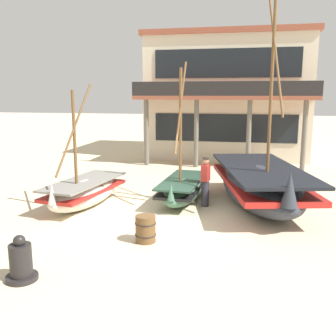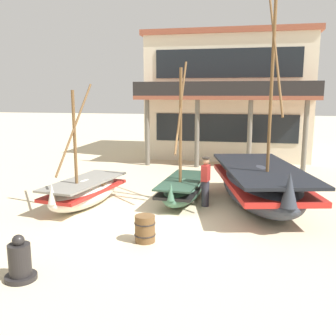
{
  "view_description": "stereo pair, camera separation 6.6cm",
  "coord_description": "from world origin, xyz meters",
  "px_view_note": "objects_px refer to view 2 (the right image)",
  "views": [
    {
      "loc": [
        2.47,
        -10.9,
        3.75
      ],
      "look_at": [
        0.0,
        1.0,
        1.4
      ],
      "focal_mm": 40.97,
      "sensor_mm": 36.0,
      "label": 1
    },
    {
      "loc": [
        2.53,
        -10.88,
        3.75
      ],
      "look_at": [
        0.0,
        1.0,
        1.4
      ],
      "focal_mm": 40.97,
      "sensor_mm": 36.0,
      "label": 2
    }
  ],
  "objects_px": {
    "fishing_boat_near_left": "(85,192)",
    "fisherman_by_hull": "(206,182)",
    "harbor_building_main": "(229,96)",
    "fishing_boat_centre_large": "(261,185)",
    "wooden_barrel": "(145,229)",
    "fishing_boat_far_right": "(183,189)",
    "capstan_winch": "(20,262)"
  },
  "relations": [
    {
      "from": "fishing_boat_far_right",
      "to": "capstan_winch",
      "type": "height_order",
      "value": "fishing_boat_far_right"
    },
    {
      "from": "fishing_boat_centre_large",
      "to": "wooden_barrel",
      "type": "xyz_separation_m",
      "value": [
        -2.97,
        -3.91,
        -0.4
      ]
    },
    {
      "from": "wooden_barrel",
      "to": "harbor_building_main",
      "type": "height_order",
      "value": "harbor_building_main"
    },
    {
      "from": "fishing_boat_near_left",
      "to": "fishing_boat_far_right",
      "type": "relative_size",
      "value": 0.85
    },
    {
      "from": "wooden_barrel",
      "to": "capstan_winch",
      "type": "bearing_deg",
      "value": -127.69
    },
    {
      "from": "fishing_boat_centre_large",
      "to": "harbor_building_main",
      "type": "relative_size",
      "value": 0.8
    },
    {
      "from": "fishing_boat_centre_large",
      "to": "capstan_winch",
      "type": "bearing_deg",
      "value": -127.41
    },
    {
      "from": "fishing_boat_near_left",
      "to": "capstan_winch",
      "type": "relative_size",
      "value": 4.22
    },
    {
      "from": "fishing_boat_near_left",
      "to": "wooden_barrel",
      "type": "bearing_deg",
      "value": -43.07
    },
    {
      "from": "fishing_boat_near_left",
      "to": "fisherman_by_hull",
      "type": "distance_m",
      "value": 4.1
    },
    {
      "from": "fishing_boat_centre_large",
      "to": "wooden_barrel",
      "type": "height_order",
      "value": "fishing_boat_centre_large"
    },
    {
      "from": "fisherman_by_hull",
      "to": "harbor_building_main",
      "type": "relative_size",
      "value": 0.17
    },
    {
      "from": "capstan_winch",
      "to": "wooden_barrel",
      "type": "xyz_separation_m",
      "value": [
        1.95,
        2.52,
        -0.03
      ]
    },
    {
      "from": "fishing_boat_centre_large",
      "to": "fishing_boat_far_right",
      "type": "xyz_separation_m",
      "value": [
        -2.65,
        -0.02,
        -0.28
      ]
    },
    {
      "from": "fishing_boat_near_left",
      "to": "wooden_barrel",
      "type": "distance_m",
      "value": 3.89
    },
    {
      "from": "fishing_boat_centre_large",
      "to": "harbor_building_main",
      "type": "height_order",
      "value": "fishing_boat_centre_large"
    },
    {
      "from": "fishing_boat_near_left",
      "to": "fishing_boat_centre_large",
      "type": "xyz_separation_m",
      "value": [
        5.81,
        1.25,
        0.24
      ]
    },
    {
      "from": "fisherman_by_hull",
      "to": "wooden_barrel",
      "type": "relative_size",
      "value": 2.41
    },
    {
      "from": "fishing_boat_near_left",
      "to": "fishing_boat_centre_large",
      "type": "bearing_deg",
      "value": 12.18
    },
    {
      "from": "wooden_barrel",
      "to": "fishing_boat_near_left",
      "type": "bearing_deg",
      "value": 136.93
    },
    {
      "from": "fishing_boat_near_left",
      "to": "fishing_boat_far_right",
      "type": "distance_m",
      "value": 3.39
    },
    {
      "from": "fisherman_by_hull",
      "to": "wooden_barrel",
      "type": "xyz_separation_m",
      "value": [
        -1.15,
        -3.51,
        -0.48
      ]
    },
    {
      "from": "fishing_boat_far_right",
      "to": "capstan_winch",
      "type": "bearing_deg",
      "value": -109.49
    },
    {
      "from": "fishing_boat_far_right",
      "to": "fisherman_by_hull",
      "type": "height_order",
      "value": "fishing_boat_far_right"
    },
    {
      "from": "fishing_boat_near_left",
      "to": "harbor_building_main",
      "type": "distance_m",
      "value": 13.91
    },
    {
      "from": "fishing_boat_centre_large",
      "to": "fishing_boat_far_right",
      "type": "distance_m",
      "value": 2.67
    },
    {
      "from": "fishing_boat_centre_large",
      "to": "fisherman_by_hull",
      "type": "bearing_deg",
      "value": -167.56
    },
    {
      "from": "capstan_winch",
      "to": "fishing_boat_near_left",
      "type": "bearing_deg",
      "value": 99.81
    },
    {
      "from": "fishing_boat_far_right",
      "to": "wooden_barrel",
      "type": "bearing_deg",
      "value": -94.71
    },
    {
      "from": "fishing_boat_far_right",
      "to": "fisherman_by_hull",
      "type": "xyz_separation_m",
      "value": [
        0.83,
        -0.38,
        0.36
      ]
    },
    {
      "from": "fishing_boat_near_left",
      "to": "fisherman_by_hull",
      "type": "xyz_separation_m",
      "value": [
        4.0,
        0.85,
        0.33
      ]
    },
    {
      "from": "fisherman_by_hull",
      "to": "fishing_boat_far_right",
      "type": "bearing_deg",
      "value": 155.64
    }
  ]
}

